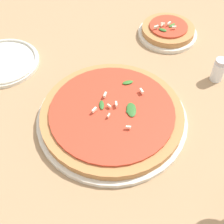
{
  "coord_description": "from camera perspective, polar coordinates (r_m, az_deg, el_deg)",
  "views": [
    {
      "loc": [
        -0.1,
        -0.43,
        0.59
      ],
      "look_at": [
        0.02,
        0.02,
        0.03
      ],
      "focal_mm": 50.0,
      "sensor_mm": 36.0,
      "label": 1
    }
  ],
  "objects": [
    {
      "name": "ground_plane",
      "position": [
        0.74,
        -1.15,
        -2.82
      ],
      "size": [
        6.0,
        6.0,
        0.0
      ],
      "primitive_type": "plane",
      "color": "#9E7A56"
    },
    {
      "name": "pizza_arugula_main",
      "position": [
        0.74,
        0.01,
        -0.64
      ],
      "size": [
        0.36,
        0.36,
        0.05
      ],
      "color": "silver",
      "rests_on": "ground_plane"
    },
    {
      "name": "side_plate_white",
      "position": [
        0.94,
        -19.27,
        8.67
      ],
      "size": [
        0.2,
        0.2,
        0.02
      ],
      "color": "silver",
      "rests_on": "ground_plane"
    },
    {
      "name": "shaker_pepper",
      "position": [
        0.87,
        18.9,
        7.29
      ],
      "size": [
        0.03,
        0.03,
        0.07
      ],
      "color": "silver",
      "rests_on": "ground_plane"
    },
    {
      "name": "pizza_personal_side",
      "position": [
        1.0,
        10.16,
        14.34
      ],
      "size": [
        0.18,
        0.18,
        0.05
      ],
      "color": "silver",
      "rests_on": "ground_plane"
    }
  ]
}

